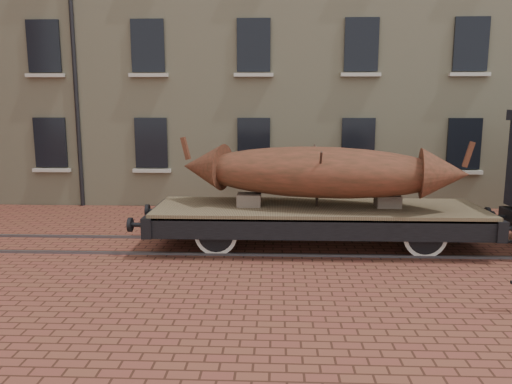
{
  "coord_description": "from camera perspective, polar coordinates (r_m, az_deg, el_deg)",
  "views": [
    {
      "loc": [
        -1.73,
        -11.91,
        3.47
      ],
      "look_at": [
        -2.24,
        0.5,
        1.3
      ],
      "focal_mm": 35.0,
      "sensor_mm": 36.0,
      "label": 1
    }
  ],
  "objects": [
    {
      "name": "ground",
      "position": [
        12.52,
        10.26,
        -6.34
      ],
      "size": [
        90.0,
        90.0,
        0.0
      ],
      "primitive_type": "plane",
      "color": "brown"
    },
    {
      "name": "warehouse_cream",
      "position": [
        22.68,
        15.17,
        18.54
      ],
      "size": [
        40.0,
        10.19,
        14.0
      ],
      "color": "#C3BB90",
      "rests_on": "ground"
    },
    {
      "name": "rail_track",
      "position": [
        12.52,
        10.27,
        -6.21
      ],
      "size": [
        30.0,
        1.52,
        0.06
      ],
      "color": "#59595E",
      "rests_on": "ground"
    },
    {
      "name": "flatcar_wagon",
      "position": [
        12.24,
        7.06,
        -2.6
      ],
      "size": [
        8.87,
        2.41,
        1.34
      ],
      "color": "brown",
      "rests_on": "ground"
    },
    {
      "name": "iron_boat",
      "position": [
        12.05,
        7.03,
        2.31
      ],
      "size": [
        6.91,
        3.04,
        1.65
      ],
      "color": "brown",
      "rests_on": "flatcar_wagon"
    }
  ]
}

